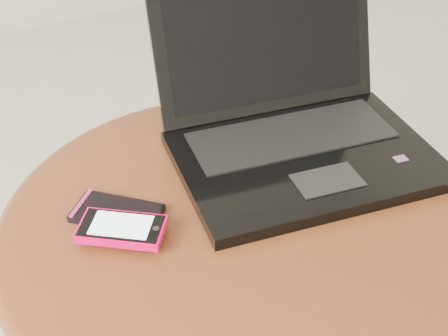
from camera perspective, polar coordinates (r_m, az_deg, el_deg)
table at (r=0.94m, az=1.10°, el=-9.50°), size 0.66×0.66×0.53m
laptop at (r=0.97m, az=6.38°, el=4.08°), size 0.43×0.40×0.24m
phone_black at (r=0.87m, az=-9.78°, el=-4.10°), size 0.13×0.13×0.01m
phone_pink at (r=0.83m, az=-9.35°, el=-5.50°), size 0.12×0.11×0.01m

